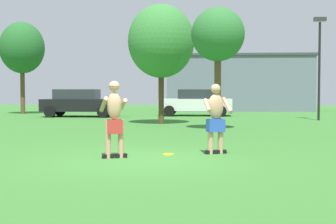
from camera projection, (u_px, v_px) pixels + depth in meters
The scene contains 11 objects.
ground_plane at pixel (139, 159), 9.83m from camera, with size 80.00×80.00×0.00m, color #38752D.
player_with_cap at pixel (114, 116), 9.99m from camera, with size 0.69×0.70×1.69m.
player_in_blue at pixel (216, 117), 10.65m from camera, with size 0.68×0.71×1.63m.
frisbee at pixel (168, 154), 10.51m from camera, with size 0.26×0.26×0.03m, color yellow.
car_white_near_post at pixel (196, 102), 27.43m from camera, with size 4.32×2.06×1.58m.
car_black_mid_lot at pixel (80, 102), 26.40m from camera, with size 4.31×2.04×1.58m.
lamp_post at pixel (319, 56), 23.00m from camera, with size 0.60×0.24×5.17m.
outbuilding_behind_lot at pixel (238, 83), 35.27m from camera, with size 11.07×5.04×4.22m.
tree_left_field at pixel (218, 36), 17.20m from camera, with size 2.00×2.00×4.61m.
tree_right_field at pixel (161, 41), 20.43m from camera, with size 2.96×2.96×5.33m.
tree_near_building at pixel (22, 48), 29.69m from camera, with size 2.87×2.87×5.95m.
Camera 1 is at (1.32, -9.71, 1.45)m, focal length 49.04 mm.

